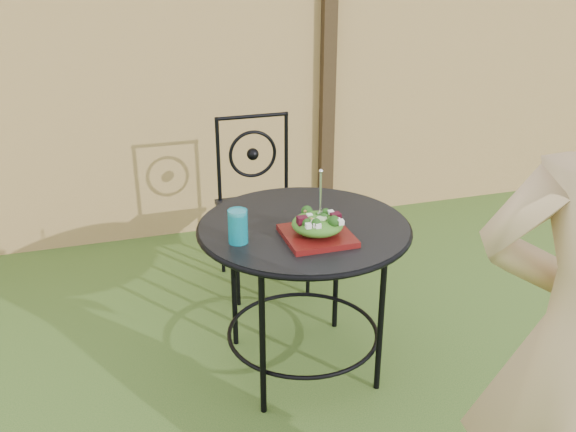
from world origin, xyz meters
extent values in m
cube|color=tan|center=(0.00, 2.20, 0.90)|extent=(8.00, 0.05, 1.80)
cube|color=black|center=(1.30, 2.15, 0.95)|extent=(0.09, 0.09, 1.90)
cylinder|color=black|center=(0.59, 0.53, 0.71)|extent=(0.90, 0.90, 0.02)
torus|color=black|center=(0.59, 0.53, 0.71)|extent=(0.92, 0.92, 0.02)
torus|color=black|center=(0.59, 0.53, 0.18)|extent=(0.70, 0.70, 0.02)
cylinder|color=black|center=(0.85, 0.79, 0.35)|extent=(0.03, 0.03, 0.71)
cylinder|color=black|center=(0.33, 0.79, 0.35)|extent=(0.03, 0.03, 0.71)
cylinder|color=black|center=(0.33, 0.26, 0.35)|extent=(0.03, 0.03, 0.71)
cylinder|color=black|center=(0.85, 0.26, 0.35)|extent=(0.03, 0.03, 0.71)
cube|color=black|center=(0.63, 1.34, 0.45)|extent=(0.46, 0.46, 0.03)
cylinder|color=black|center=(0.63, 1.55, 0.94)|extent=(0.42, 0.02, 0.02)
torus|color=black|center=(0.63, 1.55, 0.72)|extent=(0.28, 0.02, 0.28)
cylinder|color=black|center=(0.43, 1.14, 0.22)|extent=(0.02, 0.02, 0.44)
cylinder|color=black|center=(0.83, 1.14, 0.22)|extent=(0.02, 0.02, 0.44)
cylinder|color=black|center=(0.43, 1.54, 0.22)|extent=(0.02, 0.02, 0.44)
cylinder|color=black|center=(0.83, 1.54, 0.22)|extent=(0.02, 0.02, 0.44)
cylinder|color=black|center=(0.43, 1.55, 0.70)|extent=(0.02, 0.02, 0.50)
cylinder|color=black|center=(0.83, 1.55, 0.70)|extent=(0.02, 0.02, 0.50)
cube|color=#500B0C|center=(0.60, 0.38, 0.74)|extent=(0.27, 0.27, 0.02)
ellipsoid|color=#235614|center=(0.60, 0.38, 0.79)|extent=(0.21, 0.21, 0.08)
cylinder|color=silver|center=(0.61, 0.38, 0.92)|extent=(0.01, 0.01, 0.18)
cylinder|color=#0C7F93|center=(0.28, 0.44, 0.79)|extent=(0.08, 0.08, 0.14)
camera|label=1|loc=(-0.22, -1.84, 1.85)|focal=40.00mm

